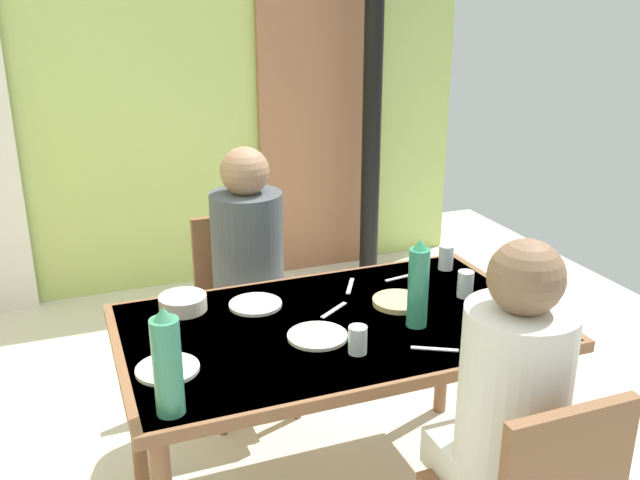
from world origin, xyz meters
TOP-DOWN VIEW (x-y plane):
  - wall_back at (0.00, 2.24)m, footprint 4.40×0.10m
  - door_wooden at (1.21, 2.16)m, footprint 0.80×0.05m
  - stove_pipe_column at (1.46, 1.89)m, footprint 0.12×0.12m
  - dining_table at (0.42, -0.08)m, footprint 1.47×0.87m
  - chair_far_diner at (0.29, 0.71)m, footprint 0.40×0.40m
  - person_near_diner at (0.67, -0.73)m, footprint 0.30×0.37m
  - person_far_diner at (0.29, 0.57)m, footprint 0.30×0.37m
  - water_bottle_green_near at (-0.20, -0.42)m, footprint 0.08×0.08m
  - water_bottle_green_far at (0.66, -0.20)m, footprint 0.07×0.07m
  - serving_bowl_center at (-0.05, 0.21)m, footprint 0.17×0.17m
  - dinner_plate_near_left at (0.32, -0.16)m, footprint 0.20×0.20m
  - dinner_plate_near_right at (-0.18, -0.20)m, footprint 0.19×0.19m
  - dinner_plate_far_center at (0.20, 0.15)m, footprint 0.19×0.19m
  - drinking_glass_by_near_diner at (0.40, -0.30)m, footprint 0.06×0.06m
  - drinking_glass_by_far_diner at (0.95, -0.05)m, footprint 0.06×0.06m
  - drinking_glass_spare_center at (1.02, 0.21)m, footprint 0.06×0.06m
  - bread_plate_sliced at (0.69, -0.03)m, footprint 0.19×0.19m
  - cutlery_knife_near at (0.64, -0.37)m, footprint 0.14×0.09m
  - cutlery_fork_near at (0.59, 0.19)m, footprint 0.09×0.14m
  - cutlery_knife_far at (0.81, 0.19)m, footprint 0.15×0.04m
  - cutlery_fork_far at (0.45, 0.01)m, footprint 0.13×0.10m

SIDE VIEW (x-z plane):
  - chair_far_diner at x=0.29m, z-range 0.06..0.93m
  - dining_table at x=0.42m, z-range 0.30..1.03m
  - cutlery_knife_near at x=0.64m, z-range 0.73..0.74m
  - cutlery_fork_near at x=0.59m, z-range 0.73..0.74m
  - cutlery_knife_far at x=0.81m, z-range 0.73..0.74m
  - cutlery_fork_far at x=0.45m, z-range 0.73..0.74m
  - dinner_plate_near_left at x=0.32m, z-range 0.73..0.74m
  - dinner_plate_near_right at x=-0.18m, z-range 0.73..0.74m
  - dinner_plate_far_center at x=0.20m, z-range 0.73..0.74m
  - bread_plate_sliced at x=0.69m, z-range 0.73..0.75m
  - serving_bowl_center at x=-0.05m, z-range 0.73..0.79m
  - drinking_glass_by_near_diner at x=0.40m, z-range 0.73..0.82m
  - drinking_glass_by_far_diner at x=0.95m, z-range 0.73..0.83m
  - drinking_glass_spare_center at x=1.02m, z-range 0.73..0.83m
  - person_near_diner at x=0.67m, z-range 0.40..1.17m
  - person_far_diner at x=0.29m, z-range 0.40..1.17m
  - water_bottle_green_far at x=0.66m, z-range 0.72..1.03m
  - water_bottle_green_near at x=-0.20m, z-range 0.72..1.04m
  - door_wooden at x=1.21m, z-range 0.00..2.00m
  - wall_back at x=0.00m, z-range 0.00..2.67m
  - stove_pipe_column at x=1.46m, z-range 0.00..2.67m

